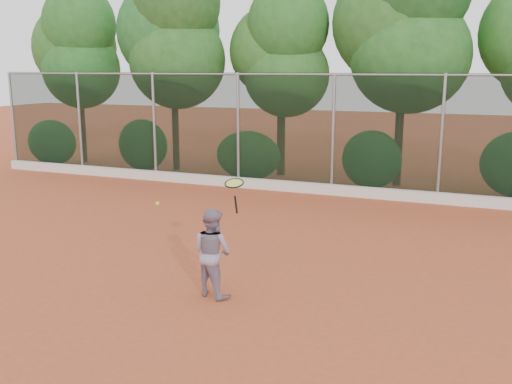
% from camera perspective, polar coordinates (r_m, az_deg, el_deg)
% --- Properties ---
extents(ground, '(80.00, 80.00, 0.00)m').
position_cam_1_polar(ground, '(10.62, -2.03, -7.68)').
color(ground, '#AB4828').
rests_on(ground, ground).
extents(concrete_curb, '(24.00, 0.20, 0.30)m').
position_cam_1_polar(concrete_curb, '(16.81, 7.40, 0.25)').
color(concrete_curb, silver).
rests_on(concrete_curb, ground).
extents(tennis_player, '(0.84, 0.74, 1.45)m').
position_cam_1_polar(tennis_player, '(9.24, -4.40, -6.04)').
color(tennis_player, gray).
rests_on(tennis_player, ground).
extents(chainlink_fence, '(24.09, 0.09, 3.50)m').
position_cam_1_polar(chainlink_fence, '(16.72, 7.72, 6.11)').
color(chainlink_fence, black).
rests_on(chainlink_fence, ground).
extents(foliage_backdrop, '(23.70, 3.63, 7.55)m').
position_cam_1_polar(foliage_backdrop, '(18.70, 7.82, 14.55)').
color(foliage_backdrop, '#422B19').
rests_on(foliage_backdrop, ground).
extents(tennis_racket, '(0.33, 0.32, 0.56)m').
position_cam_1_polar(tennis_racket, '(8.70, -2.17, 0.64)').
color(tennis_racket, black).
rests_on(tennis_racket, ground).
extents(tennis_ball_in_flight, '(0.06, 0.06, 0.06)m').
position_cam_1_polar(tennis_ball_in_flight, '(9.62, -9.82, -1.14)').
color(tennis_ball_in_flight, yellow).
rests_on(tennis_ball_in_flight, ground).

